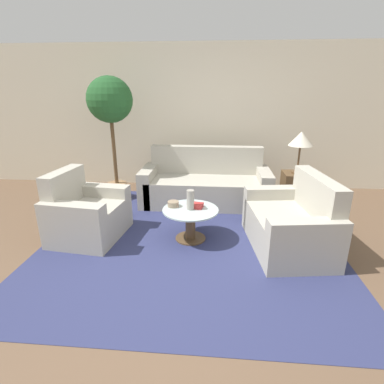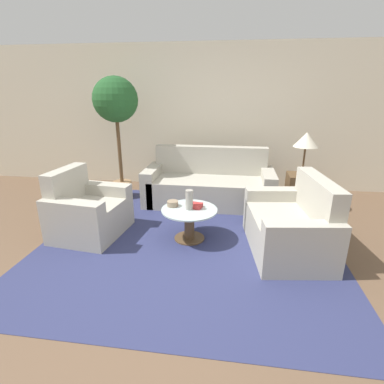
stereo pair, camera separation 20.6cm
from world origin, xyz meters
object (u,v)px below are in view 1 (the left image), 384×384
Objects in this scene: vase at (191,200)px; armchair at (85,215)px; sofa_main at (206,185)px; table_lamp at (301,140)px; potted_plant at (110,107)px; bowl at (173,204)px; loveseat at (293,225)px; coffee_table at (190,220)px; book_stack at (196,205)px.

armchair is at bearing -178.99° from vase.
table_lamp is (1.44, -0.10, 0.80)m from sofa_main.
potted_plant is 2.09m from bowl.
sofa_main is 1.55× the size of loveseat.
armchair is (-1.49, -1.38, -0.00)m from sofa_main.
sofa_main is 1.65m from table_lamp.
table_lamp is at bearing 33.31° from bowl.
armchair is 0.73× the size of loveseat.
loveseat is at bearing -52.29° from sofa_main.
sofa_main is 1.36m from coffee_table.
table_lamp is at bearing -4.06° from sofa_main.
potted_plant is at bearing 178.34° from sofa_main.
sofa_main reaches higher than bowl.
book_stack is at bearing 51.00° from vase.
table_lamp is (2.93, 1.27, 0.80)m from armchair.
loveseat is at bearing 3.68° from book_stack.
sofa_main is at bearing 84.69° from vase.
vase is 1.76× the size of bowl.
loveseat is 1.25m from coffee_table.
sofa_main is 1.81m from loveseat.
sofa_main reaches higher than vase.
loveseat is at bearing -29.20° from potted_plant.
coffee_table is 2.17m from table_lamp.
coffee_table is at bearing -82.47° from armchair.
armchair is at bearing -178.93° from coffee_table.
vase is (1.36, 0.02, 0.25)m from armchair.
sofa_main is at bearing -149.84° from loveseat.
bowl is at bearing -105.49° from sofa_main.
vase is at bearing -101.36° from loveseat.
potted_plant is (-0.05, 1.42, 1.25)m from armchair.
vase is (0.01, -0.00, 0.27)m from coffee_table.
loveseat reaches higher than book_stack.
sofa_main is 1.98m from potted_plant.
loveseat reaches higher than coffee_table.
armchair is 1.53× the size of table_lamp.
loveseat is at bearing -84.82° from armchair.
coffee_table is 2.35m from potted_plant.
armchair is at bearing -156.48° from table_lamp.
book_stack reaches higher than coffee_table.
bowl is (-1.79, -1.18, -0.64)m from table_lamp.
coffee_table is at bearing 170.58° from vase.
potted_plant reaches higher than armchair.
book_stack is (1.47, -1.33, -1.10)m from potted_plant.
book_stack is (0.05, 0.07, -0.10)m from vase.
vase is at bearing -141.39° from table_lamp.
vase is at bearing -82.52° from armchair.
vase is at bearing -44.69° from potted_plant.
bowl is (-0.36, -1.28, 0.16)m from sofa_main.
coffee_table is (-0.13, -1.35, -0.02)m from sofa_main.
loveseat is at bearing -3.82° from vase.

